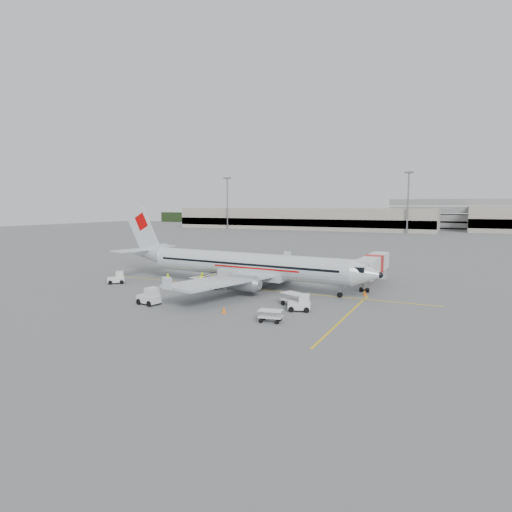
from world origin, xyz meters
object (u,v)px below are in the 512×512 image
(jet_bridge, at_px, (373,270))
(tug_fore, at_px, (299,303))
(belt_loader, at_px, (203,278))
(tug_mid, at_px, (149,296))
(aircraft, at_px, (247,248))
(tug_aft, at_px, (116,277))

(jet_bridge, height_order, tug_fore, jet_bridge)
(belt_loader, bearing_deg, tug_mid, -82.11)
(aircraft, xyz_separation_m, tug_mid, (-4.90, -12.61, -3.97))
(belt_loader, height_order, tug_mid, belt_loader)
(jet_bridge, distance_m, tug_aft, 33.29)
(aircraft, height_order, tug_aft, aircraft)
(aircraft, distance_m, tug_aft, 17.79)
(tug_mid, bearing_deg, aircraft, 78.86)
(jet_bridge, distance_m, tug_mid, 28.27)
(tug_mid, distance_m, tug_aft, 13.90)
(tug_mid, bearing_deg, belt_loader, 99.91)
(jet_bridge, height_order, tug_mid, jet_bridge)
(belt_loader, distance_m, tug_mid, 10.09)
(tug_fore, height_order, tug_aft, tug_fore)
(jet_bridge, xyz_separation_m, tug_fore, (-3.81, -17.10, -1.08))
(tug_aft, bearing_deg, jet_bridge, -16.03)
(tug_mid, bearing_deg, tug_aft, 157.18)
(jet_bridge, xyz_separation_m, tug_aft, (-30.34, -13.66, -1.10))
(aircraft, relative_size, jet_bridge, 2.44)
(aircraft, relative_size, belt_loader, 7.57)
(jet_bridge, distance_m, tug_fore, 17.56)
(belt_loader, bearing_deg, jet_bridge, 38.90)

